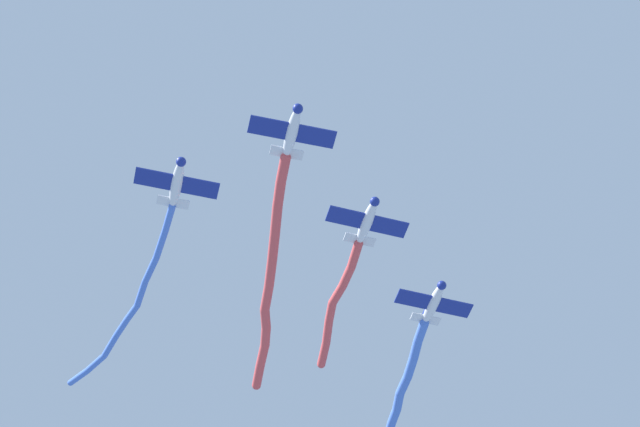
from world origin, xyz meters
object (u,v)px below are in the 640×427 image
object	(u,v)px
airplane_lead	(292,131)
airplane_left_wing	(367,221)
airplane_right_wing	(177,183)
airplane_slot	(434,303)

from	to	relation	value
airplane_lead	airplane_left_wing	size ratio (longest dim) A/B	1.01
airplane_right_wing	airplane_slot	xyz separation A→B (m)	(17.54, -19.27, -0.60)
airplane_left_wing	airplane_right_wing	world-z (taller)	airplane_right_wing
airplane_lead	airplane_left_wing	world-z (taller)	same
airplane_left_wing	airplane_lead	bearing A→B (deg)	-50.25
airplane_left_wing	airplane_right_wing	bearing A→B (deg)	-92.21
airplane_right_wing	airplane_lead	bearing A→B (deg)	47.71
airplane_right_wing	airplane_slot	world-z (taller)	airplane_right_wing
airplane_lead	airplane_right_wing	distance (m)	11.19
airplane_lead	airplane_right_wing	size ratio (longest dim) A/B	1.00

